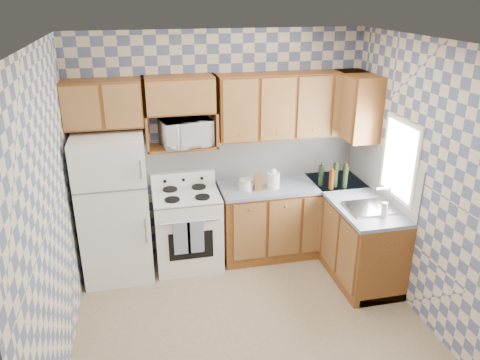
{
  "coord_description": "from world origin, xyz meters",
  "views": [
    {
      "loc": [
        -0.93,
        -3.65,
        3.08
      ],
      "look_at": [
        0.05,
        0.75,
        1.25
      ],
      "focal_mm": 35.0,
      "sensor_mm": 36.0,
      "label": 1
    }
  ],
  "objects_px": {
    "refrigerator": "(114,207)",
    "microwave": "(186,133)",
    "stove_body": "(188,230)",
    "electric_kettle": "(273,180)"
  },
  "relations": [
    {
      "from": "electric_kettle",
      "to": "refrigerator",
      "type": "bearing_deg",
      "value": 178.95
    },
    {
      "from": "refrigerator",
      "to": "electric_kettle",
      "type": "relative_size",
      "value": 8.87
    },
    {
      "from": "microwave",
      "to": "stove_body",
      "type": "bearing_deg",
      "value": -118.65
    },
    {
      "from": "refrigerator",
      "to": "microwave",
      "type": "xyz_separation_m",
      "value": [
        0.85,
        0.17,
        0.76
      ]
    },
    {
      "from": "refrigerator",
      "to": "microwave",
      "type": "relative_size",
      "value": 3.07
    },
    {
      "from": "refrigerator",
      "to": "stove_body",
      "type": "xyz_separation_m",
      "value": [
        0.8,
        0.03,
        -0.39
      ]
    },
    {
      "from": "stove_body",
      "to": "microwave",
      "type": "distance_m",
      "value": 1.16
    },
    {
      "from": "electric_kettle",
      "to": "stove_body",
      "type": "bearing_deg",
      "value": 176.73
    },
    {
      "from": "refrigerator",
      "to": "stove_body",
      "type": "distance_m",
      "value": 0.89
    },
    {
      "from": "microwave",
      "to": "electric_kettle",
      "type": "distance_m",
      "value": 1.16
    }
  ]
}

